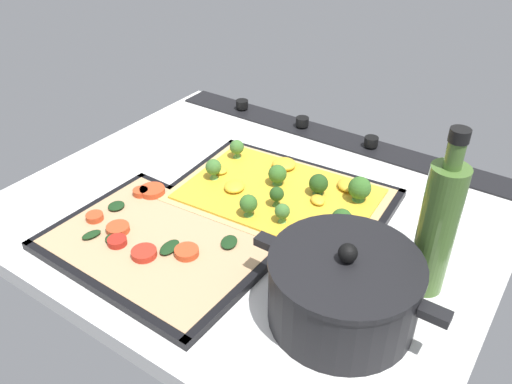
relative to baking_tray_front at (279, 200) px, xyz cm
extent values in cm
cube|color=white|center=(2.84, 3.44, -1.87)|extent=(80.01, 66.79, 3.00)
cube|color=black|center=(2.84, -26.45, 0.03)|extent=(76.81, 7.00, 0.80)
cylinder|color=black|center=(-21.16, -26.45, 1.33)|extent=(2.80, 2.80, 1.80)
cylinder|color=black|center=(-5.16, -26.45, 1.33)|extent=(2.80, 2.80, 1.80)
cylinder|color=black|center=(10.84, -26.45, 1.33)|extent=(2.80, 2.80, 1.80)
cylinder|color=black|center=(26.85, -26.45, 1.33)|extent=(2.80, 2.80, 1.80)
cube|color=black|center=(0.00, 0.00, -0.12)|extent=(38.14, 28.25, 0.50)
cube|color=black|center=(0.81, -12.32, 0.28)|extent=(36.51, 3.60, 1.30)
cube|color=black|center=(-0.81, 12.32, 0.28)|extent=(36.51, 3.60, 1.30)
cube|color=black|center=(-17.62, -1.16, 0.28)|extent=(2.90, 25.92, 1.30)
cube|color=black|center=(17.62, 1.16, 0.28)|extent=(2.90, 25.92, 1.30)
cube|color=tan|center=(0.00, 0.00, 0.63)|extent=(35.59, 25.69, 1.00)
cube|color=gold|center=(0.00, 0.00, 1.33)|extent=(32.71, 23.17, 0.40)
cone|color=#68AD54|center=(13.12, -5.72, 2.13)|extent=(1.49, 1.49, 1.20)
sphere|color=#427533|center=(13.12, -5.72, 3.74)|extent=(2.71, 2.71, 2.71)
cone|color=#4D8B3F|center=(-13.30, 3.10, 2.00)|extent=(1.78, 1.78, 0.93)
sphere|color=#2D5B23|center=(-13.30, 3.10, 3.68)|extent=(3.24, 3.24, 3.24)
cone|color=#427635|center=(-1.61, 3.60, 2.21)|extent=(1.32, 1.32, 1.36)
sphere|color=#264C1C|center=(-1.61, 3.60, 3.80)|extent=(2.40, 2.40, 2.40)
cone|color=#5B9F46|center=(0.63, 8.22, 2.12)|extent=(1.59, 1.59, 1.18)
sphere|color=#386B28|center=(0.63, 8.22, 3.80)|extent=(2.89, 2.89, 2.89)
cone|color=#427635|center=(-5.58, -3.41, 1.97)|extent=(1.79, 1.79, 0.88)
sphere|color=#264C1C|center=(-5.58, -3.41, 3.63)|extent=(3.25, 3.25, 3.25)
cone|color=#68AD54|center=(12.08, 2.65, 2.17)|extent=(1.56, 1.56, 1.27)
sphere|color=#427533|center=(12.08, 2.65, 3.87)|extent=(2.83, 2.83, 2.83)
cone|color=#68AD54|center=(-4.69, 6.64, 2.08)|extent=(1.33, 1.33, 1.09)
sphere|color=#427533|center=(-4.69, 6.64, 3.53)|extent=(2.42, 2.42, 2.42)
cone|color=#5B9F46|center=(1.79, -2.15, 1.96)|extent=(1.77, 1.77, 0.85)
sphere|color=#386B28|center=(1.79, -2.15, 3.59)|extent=(3.22, 3.22, 3.22)
cone|color=#5B9F46|center=(-12.01, -5.65, 2.02)|extent=(2.09, 2.09, 0.97)
sphere|color=#386B28|center=(-12.01, -5.65, 3.93)|extent=(3.80, 3.80, 3.80)
ellipsoid|color=gold|center=(3.85, -7.69, 2.19)|extent=(5.76, 5.75, 1.53)
ellipsoid|color=gold|center=(6.94, 3.21, 2.11)|extent=(4.44, 4.69, 1.35)
ellipsoid|color=gold|center=(12.44, 0.41, 1.95)|extent=(3.46, 3.37, 0.97)
ellipsoid|color=gold|center=(-6.77, -1.24, 1.98)|extent=(3.76, 3.77, 1.05)
ellipsoid|color=gold|center=(-8.93, -7.95, 2.17)|extent=(5.28, 5.47, 1.48)
cube|color=black|center=(8.50, 20.68, -0.12)|extent=(33.65, 25.45, 0.50)
cube|color=black|center=(8.27, 8.87, 0.28)|extent=(33.19, 1.84, 1.30)
cube|color=black|center=(8.73, 32.48, 0.28)|extent=(33.19, 1.84, 1.30)
cube|color=black|center=(-7.48, 20.99, 0.28)|extent=(1.68, 24.83, 1.30)
cube|color=black|center=(24.48, 20.37, 0.28)|extent=(1.68, 24.83, 1.30)
cube|color=tan|center=(8.50, 20.68, 0.58)|extent=(31.20, 23.00, 0.90)
cylinder|color=#D14723|center=(18.31, 11.80, 1.53)|extent=(4.28, 4.28, 1.00)
cylinder|color=#D14723|center=(19.67, 13.24, 1.53)|extent=(2.62, 2.62, 1.00)
cylinder|color=#D14723|center=(15.25, 22.55, 1.53)|extent=(3.56, 3.56, 1.00)
cylinder|color=#D14723|center=(2.89, 20.76, 1.53)|extent=(3.59, 3.59, 1.00)
cylinder|color=#B22319|center=(13.00, 24.81, 1.53)|extent=(2.90, 2.90, 1.00)
cylinder|color=red|center=(7.77, 24.48, 1.53)|extent=(3.73, 3.73, 1.00)
cylinder|color=#D14723|center=(20.59, 22.52, 1.53)|extent=(2.75, 2.75, 1.00)
ellipsoid|color=#193819|center=(17.59, 25.79, 1.43)|extent=(2.37, 3.35, 0.60)
ellipsoid|color=#193819|center=(20.17, 18.34, 1.43)|extent=(2.97, 3.20, 0.60)
ellipsoid|color=#193819|center=(14.09, 24.49, 1.43)|extent=(2.91, 2.83, 0.60)
ellipsoid|color=#193819|center=(5.72, 21.28, 1.43)|extent=(2.70, 4.03, 0.60)
ellipsoid|color=#193819|center=(15.54, 22.51, 1.43)|extent=(4.16, 4.23, 0.60)
ellipsoid|color=#193819|center=(-0.81, 15.34, 1.43)|extent=(3.50, 3.99, 0.60)
cylinder|color=black|center=(-20.57, 17.71, 4.04)|extent=(18.81, 18.81, 8.81)
cylinder|color=black|center=(-20.57, 17.71, 8.85)|extent=(19.19, 19.19, 0.80)
sphere|color=black|center=(-20.57, 17.71, 10.45)|extent=(2.40, 2.40, 2.40)
cube|color=black|center=(-31.78, 17.71, 6.86)|extent=(3.60, 2.00, 1.20)
cube|color=black|center=(-9.36, 17.71, 6.86)|extent=(3.60, 2.00, 1.20)
cylinder|color=#476B2D|center=(-27.57, 5.94, 9.25)|extent=(4.91, 4.91, 19.23)
cylinder|color=#476B2D|center=(-27.57, 5.94, 20.61)|extent=(2.21, 2.21, 3.50)
cylinder|color=black|center=(-27.57, 5.94, 23.16)|extent=(2.46, 2.46, 1.60)
camera|label=1|loc=(-38.31, 62.91, 50.75)|focal=36.45mm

